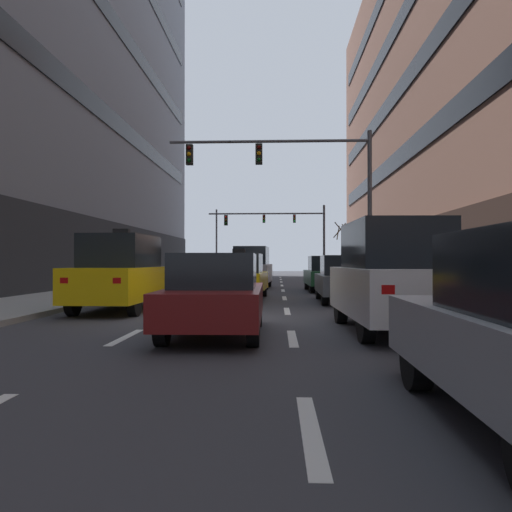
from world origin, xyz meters
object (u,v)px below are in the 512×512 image
at_px(traffic_signal_0, 301,177).
at_px(pedestrian_1, 482,278).
at_px(car_parked_3, 327,274).
at_px(pedestrian_0, 407,269).
at_px(traffic_signal_2, 246,227).
at_px(traffic_signal_1, 286,228).
at_px(street_tree_0, 344,252).
at_px(taxi_driving_3, 239,277).
at_px(car_parked_1, 393,277).
at_px(car_parked_2, 345,279).
at_px(car_driving_2, 252,268).
at_px(car_driving_1, 215,295).
at_px(taxi_driving_0, 121,273).

xyz_separation_m(traffic_signal_0, pedestrian_1, (2.96, -10.77, -3.77)).
relative_size(car_parked_3, pedestrian_0, 2.84).
bearing_deg(traffic_signal_2, traffic_signal_1, -70.84).
xyz_separation_m(street_tree_0, pedestrian_0, (1.16, -13.58, -1.06)).
height_order(taxi_driving_3, car_parked_1, car_parked_1).
relative_size(car_parked_1, traffic_signal_1, 0.49).
xyz_separation_m(car_parked_2, pedestrian_0, (3.74, 6.34, 0.25)).
relative_size(car_driving_2, traffic_signal_1, 0.49).
xyz_separation_m(car_parked_2, pedestrian_1, (1.60, -7.56, 0.30)).
relative_size(car_parked_3, traffic_signal_2, 0.49).
bearing_deg(traffic_signal_2, car_driving_2, -85.80).
relative_size(car_driving_1, pedestrian_0, 2.66).
bearing_deg(taxi_driving_3, car_driving_1, -88.47).
bearing_deg(car_driving_2, car_parked_3, -33.91).
relative_size(car_driving_2, traffic_signal_2, 0.50).
bearing_deg(street_tree_0, pedestrian_0, -85.13).
height_order(taxi_driving_0, car_driving_1, taxi_driving_0).
height_order(car_parked_1, traffic_signal_2, traffic_signal_2).
height_order(traffic_signal_1, street_tree_0, traffic_signal_1).
bearing_deg(traffic_signal_0, traffic_signal_2, 97.57).
bearing_deg(traffic_signal_2, traffic_signal_0, -82.43).
relative_size(traffic_signal_0, traffic_signal_1, 0.88).
bearing_deg(traffic_signal_0, car_parked_1, -82.58).
relative_size(car_parked_3, traffic_signal_1, 0.47).
xyz_separation_m(car_driving_2, car_parked_2, (3.63, -8.77, -0.29)).
bearing_deg(traffic_signal_2, pedestrian_0, -71.81).
distance_m(car_parked_1, street_tree_0, 27.28).
bearing_deg(traffic_signal_1, pedestrian_1, -84.10).
bearing_deg(pedestrian_1, car_parked_2, 101.98).
distance_m(car_parked_1, car_parked_2, 7.21).
height_order(taxi_driving_0, car_driving_2, taxi_driving_0).
height_order(car_parked_2, car_parked_3, car_parked_3).
bearing_deg(pedestrian_1, street_tree_0, 87.97).
bearing_deg(taxi_driving_3, traffic_signal_1, 84.36).
xyz_separation_m(taxi_driving_0, traffic_signal_0, (5.37, 6.47, 3.80)).
height_order(car_parked_1, pedestrian_1, car_parked_1).
bearing_deg(taxi_driving_0, car_driving_2, 75.54).
bearing_deg(car_driving_2, traffic_signal_2, 94.20).
height_order(car_parked_1, car_parked_3, car_parked_1).
distance_m(traffic_signal_0, street_tree_0, 17.39).
xyz_separation_m(taxi_driving_3, traffic_signal_1, (2.15, 21.82, 3.27)).
distance_m(car_driving_1, car_parked_3, 14.62).
height_order(traffic_signal_0, pedestrian_0, traffic_signal_0).
bearing_deg(car_driving_2, traffic_signal_0, -67.78).
bearing_deg(car_parked_2, traffic_signal_1, 93.88).
xyz_separation_m(taxi_driving_0, car_driving_2, (3.10, 12.03, 0.01)).
relative_size(car_driving_2, pedestrian_0, 2.91).
distance_m(traffic_signal_2, pedestrian_0, 29.89).
bearing_deg(car_parked_1, traffic_signal_2, 97.54).
distance_m(traffic_signal_1, pedestrian_1, 31.02).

